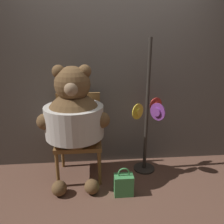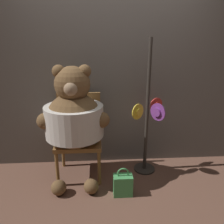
# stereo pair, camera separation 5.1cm
# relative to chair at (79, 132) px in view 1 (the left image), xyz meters

# --- Properties ---
(ground_plane) EXTENTS (14.00, 14.00, 0.00)m
(ground_plane) POSITION_rel_chair_xyz_m (0.43, -0.36, -0.56)
(ground_plane) COLOR brown
(wall_back) EXTENTS (8.00, 0.10, 2.36)m
(wall_back) POSITION_rel_chair_xyz_m (0.43, 0.29, 0.62)
(wall_back) COLOR #66605B
(wall_back) RESTS_ON ground_plane
(chair) EXTENTS (0.55, 0.50, 1.04)m
(chair) POSITION_rel_chair_xyz_m (0.00, 0.00, 0.00)
(chair) COLOR olive
(chair) RESTS_ON ground_plane
(teddy_bear) EXTENTS (0.82, 0.73, 1.42)m
(teddy_bear) POSITION_rel_chair_xyz_m (-0.03, -0.18, 0.26)
(teddy_bear) COLOR brown
(teddy_bear) RESTS_ON ground_plane
(hat_display_rack) EXTENTS (0.43, 0.36, 1.71)m
(hat_display_rack) POSITION_rel_chair_xyz_m (0.87, -0.05, 0.13)
(hat_display_rack) COLOR #332D28
(hat_display_rack) RESTS_ON ground_plane
(handbag_on_ground) EXTENTS (0.21, 0.13, 0.34)m
(handbag_on_ground) POSITION_rel_chair_xyz_m (0.51, -0.52, -0.43)
(handbag_on_ground) COLOR #479E56
(handbag_on_ground) RESTS_ON ground_plane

